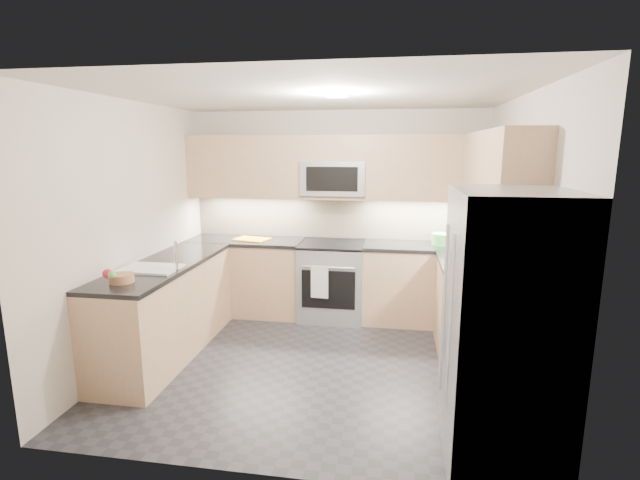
% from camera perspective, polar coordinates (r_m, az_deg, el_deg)
% --- Properties ---
extents(floor, '(3.60, 3.20, 0.00)m').
position_cam_1_polar(floor, '(4.65, -0.71, -14.89)').
color(floor, '#25252A').
rests_on(floor, ground).
extents(ceiling, '(3.60, 3.20, 0.02)m').
position_cam_1_polar(ceiling, '(4.20, -0.80, 17.41)').
color(ceiling, beige).
rests_on(ceiling, wall_back).
extents(wall_back, '(3.60, 0.02, 2.50)m').
position_cam_1_polar(wall_back, '(5.81, 1.97, 3.33)').
color(wall_back, beige).
rests_on(wall_back, floor).
extents(wall_front, '(3.60, 0.02, 2.50)m').
position_cam_1_polar(wall_front, '(2.73, -6.57, -5.78)').
color(wall_front, beige).
rests_on(wall_front, floor).
extents(wall_left, '(0.02, 3.20, 2.50)m').
position_cam_1_polar(wall_left, '(4.89, -22.02, 1.02)').
color(wall_left, beige).
rests_on(wall_left, floor).
extents(wall_right, '(0.02, 3.20, 2.50)m').
position_cam_1_polar(wall_right, '(4.33, 23.44, -0.33)').
color(wall_right, beige).
rests_on(wall_right, floor).
extents(base_cab_back_left, '(1.42, 0.60, 0.90)m').
position_cam_1_polar(base_cab_back_left, '(5.93, -9.00, -4.56)').
color(base_cab_back_left, tan).
rests_on(base_cab_back_left, floor).
extents(base_cab_back_right, '(1.42, 0.60, 0.90)m').
position_cam_1_polar(base_cab_back_right, '(5.66, 12.59, -5.46)').
color(base_cab_back_right, tan).
rests_on(base_cab_back_right, floor).
extents(base_cab_right, '(0.60, 1.70, 0.90)m').
position_cam_1_polar(base_cab_right, '(4.62, 18.55, -9.62)').
color(base_cab_right, tan).
rests_on(base_cab_right, floor).
extents(base_cab_peninsula, '(0.60, 2.00, 0.90)m').
position_cam_1_polar(base_cab_peninsula, '(4.94, -18.32, -8.23)').
color(base_cab_peninsula, tan).
rests_on(base_cab_peninsula, floor).
extents(countertop_back_left, '(1.42, 0.63, 0.04)m').
position_cam_1_polar(countertop_back_left, '(5.82, -9.14, -0.10)').
color(countertop_back_left, black).
rests_on(countertop_back_left, base_cab_back_left).
extents(countertop_back_right, '(1.42, 0.63, 0.04)m').
position_cam_1_polar(countertop_back_right, '(5.54, 12.80, -0.80)').
color(countertop_back_right, black).
rests_on(countertop_back_right, base_cab_back_right).
extents(countertop_right, '(0.63, 1.70, 0.04)m').
position_cam_1_polar(countertop_right, '(4.48, 18.93, -3.97)').
color(countertop_right, black).
rests_on(countertop_right, base_cab_right).
extents(countertop_peninsula, '(0.63, 2.00, 0.04)m').
position_cam_1_polar(countertop_peninsula, '(4.81, -18.66, -2.94)').
color(countertop_peninsula, black).
rests_on(countertop_peninsula, base_cab_peninsula).
extents(upper_cab_back, '(3.60, 0.35, 0.75)m').
position_cam_1_polar(upper_cab_back, '(5.59, 1.78, 8.93)').
color(upper_cab_back, tan).
rests_on(upper_cab_back, wall_back).
extents(upper_cab_right, '(0.35, 1.95, 0.75)m').
position_cam_1_polar(upper_cab_right, '(4.49, 20.98, 7.65)').
color(upper_cab_right, tan).
rests_on(upper_cab_right, wall_right).
extents(backsplash_back, '(3.60, 0.01, 0.51)m').
position_cam_1_polar(backsplash_back, '(5.82, 1.96, 2.78)').
color(backsplash_back, '#C4B48D').
rests_on(backsplash_back, wall_back).
extents(backsplash_right, '(0.01, 2.30, 0.51)m').
position_cam_1_polar(backsplash_right, '(4.76, 22.04, 0.09)').
color(backsplash_right, '#C4B48D').
rests_on(backsplash_right, wall_right).
extents(gas_range, '(0.76, 0.65, 0.91)m').
position_cam_1_polar(gas_range, '(5.66, 1.50, -5.11)').
color(gas_range, '#9C9EA3').
rests_on(gas_range, floor).
extents(range_cooktop, '(0.76, 0.65, 0.03)m').
position_cam_1_polar(range_cooktop, '(5.55, 1.52, -0.55)').
color(range_cooktop, black).
rests_on(range_cooktop, gas_range).
extents(oven_door_glass, '(0.62, 0.02, 0.45)m').
position_cam_1_polar(oven_door_glass, '(5.35, 1.02, -6.14)').
color(oven_door_glass, black).
rests_on(oven_door_glass, gas_range).
extents(oven_handle, '(0.60, 0.02, 0.02)m').
position_cam_1_polar(oven_handle, '(5.26, 1.00, -3.40)').
color(oven_handle, '#B2B5BA').
rests_on(oven_handle, gas_range).
extents(microwave, '(0.76, 0.40, 0.40)m').
position_cam_1_polar(microwave, '(5.57, 1.74, 7.64)').
color(microwave, '#999CA0').
rests_on(microwave, upper_cab_back).
extents(microwave_door, '(0.60, 0.01, 0.28)m').
position_cam_1_polar(microwave_door, '(5.37, 1.45, 7.51)').
color(microwave_door, black).
rests_on(microwave_door, microwave).
extents(refrigerator, '(0.70, 0.90, 1.80)m').
position_cam_1_polar(refrigerator, '(3.26, 21.82, -10.20)').
color(refrigerator, '#A1A3A9').
rests_on(refrigerator, floor).
extents(fridge_handle_left, '(0.02, 0.02, 1.20)m').
position_cam_1_polar(fridge_handle_left, '(3.01, 15.63, -10.55)').
color(fridge_handle_left, '#B2B5BA').
rests_on(fridge_handle_left, refrigerator).
extents(fridge_handle_right, '(0.02, 0.02, 1.20)m').
position_cam_1_polar(fridge_handle_right, '(3.35, 14.97, -8.29)').
color(fridge_handle_right, '#B2B5BA').
rests_on(fridge_handle_right, refrigerator).
extents(sink_basin, '(0.52, 0.38, 0.16)m').
position_cam_1_polar(sink_basin, '(4.61, -20.07, -4.15)').
color(sink_basin, white).
rests_on(sink_basin, base_cab_peninsula).
extents(faucet, '(0.03, 0.03, 0.28)m').
position_cam_1_polar(faucet, '(4.44, -17.31, -1.87)').
color(faucet, silver).
rests_on(faucet, countertop_peninsula).
extents(utensil_bowl, '(0.29, 0.29, 0.14)m').
position_cam_1_polar(utensil_bowl, '(5.57, 14.79, 0.08)').
color(utensil_bowl, '#50BB50').
rests_on(utensil_bowl, countertop_back_right).
extents(cutting_board, '(0.46, 0.38, 0.01)m').
position_cam_1_polar(cutting_board, '(5.78, -8.39, 0.11)').
color(cutting_board, orange).
rests_on(cutting_board, countertop_back_left).
extents(fruit_basket, '(0.26, 0.26, 0.07)m').
position_cam_1_polar(fruit_basket, '(4.24, -23.22, -4.34)').
color(fruit_basket, '#A5734D').
rests_on(fruit_basket, countertop_peninsula).
extents(fruit_apple, '(0.08, 0.08, 0.08)m').
position_cam_1_polar(fruit_apple, '(4.10, -24.68, -3.80)').
color(fruit_apple, '#AE132D').
rests_on(fruit_apple, fruit_basket).
extents(fruit_pear, '(0.07, 0.07, 0.07)m').
position_cam_1_polar(fruit_pear, '(4.05, -24.23, -3.95)').
color(fruit_pear, '#54A245').
rests_on(fruit_pear, fruit_basket).
extents(dish_towel_check, '(0.20, 0.03, 0.38)m').
position_cam_1_polar(dish_towel_check, '(5.30, -0.06, -5.19)').
color(dish_towel_check, white).
rests_on(dish_towel_check, oven_handle).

